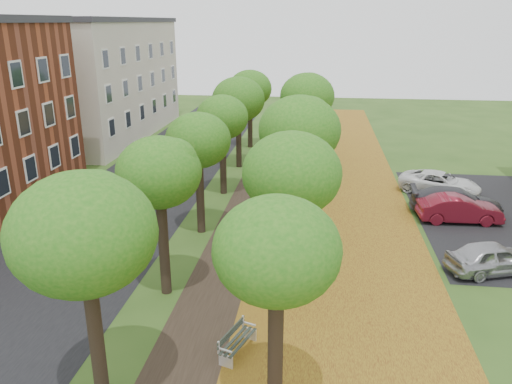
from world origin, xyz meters
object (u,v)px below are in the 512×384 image
(car_grey, at_px, (456,201))
(bench, at_px, (237,341))
(car_silver, at_px, (494,258))
(car_white, at_px, (440,183))
(car_red, at_px, (459,209))

(car_grey, bearing_deg, bench, 147.39)
(car_silver, distance_m, car_white, 10.33)
(bench, bearing_deg, car_red, -18.83)
(bench, xyz_separation_m, car_white, (9.85, 17.03, 0.24))
(car_silver, relative_size, car_white, 0.84)
(bench, xyz_separation_m, car_silver, (9.85, 6.69, 0.26))
(car_red, xyz_separation_m, car_grey, (0.13, 1.22, 0.01))
(car_red, distance_m, car_grey, 1.22)
(car_grey, height_order, car_white, car_grey)
(car_red, height_order, car_white, car_red)
(bench, bearing_deg, car_grey, -16.60)
(car_red, bearing_deg, car_white, -2.68)
(car_red, relative_size, car_grey, 0.87)
(car_red, bearing_deg, bench, 138.84)
(bench, distance_m, car_red, 15.84)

